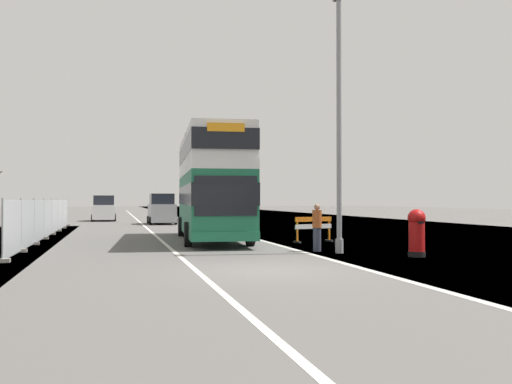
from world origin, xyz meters
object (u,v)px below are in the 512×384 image
at_px(car_receding_mid, 104,209).
at_px(pedestrian_at_kerb, 317,228).
at_px(lamppost_foreground, 339,129).
at_px(double_decker_bus, 211,184).
at_px(car_oncoming_near, 162,210).
at_px(red_pillar_postbox, 417,231).
at_px(roadworks_barrier, 313,226).

bearing_deg(car_receding_mid, pedestrian_at_kerb, -75.92).
relative_size(lamppost_foreground, pedestrian_at_kerb, 5.33).
height_order(double_decker_bus, car_oncoming_near, double_decker_bus).
height_order(red_pillar_postbox, car_receding_mid, car_receding_mid).
bearing_deg(lamppost_foreground, car_oncoming_near, 99.33).
distance_m(double_decker_bus, lamppost_foreground, 8.23).
height_order(double_decker_bus, pedestrian_at_kerb, double_decker_bus).
xyz_separation_m(car_receding_mid, pedestrian_at_kerb, (8.04, -32.07, -0.17)).
bearing_deg(pedestrian_at_kerb, lamppost_foreground, -55.53).
relative_size(red_pillar_postbox, pedestrian_at_kerb, 0.91).
height_order(lamppost_foreground, car_receding_mid, lamppost_foreground).
relative_size(double_decker_bus, lamppost_foreground, 1.23).
distance_m(double_decker_bus, pedestrian_at_kerb, 7.31).
bearing_deg(car_oncoming_near, roadworks_barrier, -76.12).
bearing_deg(double_decker_bus, car_oncoming_near, 92.60).
xyz_separation_m(roadworks_barrier, car_receding_mid, (-9.44, 27.89, 0.32)).
bearing_deg(car_oncoming_near, red_pillar_postbox, -77.19).
xyz_separation_m(red_pillar_postbox, car_receding_mid, (-10.58, 34.66, 0.18)).
distance_m(red_pillar_postbox, car_oncoming_near, 27.69).
bearing_deg(double_decker_bus, pedestrian_at_kerb, -66.90).
relative_size(roadworks_barrier, car_receding_mid, 0.43).
height_order(double_decker_bus, red_pillar_postbox, double_decker_bus).
xyz_separation_m(double_decker_bus, roadworks_barrier, (4.19, -2.35, -1.88)).
distance_m(double_decker_bus, roadworks_barrier, 5.16).
height_order(roadworks_barrier, car_receding_mid, car_receding_mid).
height_order(red_pillar_postbox, roadworks_barrier, red_pillar_postbox).
xyz_separation_m(double_decker_bus, pedestrian_at_kerb, (2.79, -6.53, -1.73)).
distance_m(lamppost_foreground, car_receding_mid, 34.12).
xyz_separation_m(lamppost_foreground, car_receding_mid, (-8.58, 32.86, -3.35)).
relative_size(red_pillar_postbox, roadworks_barrier, 0.82).
distance_m(roadworks_barrier, pedestrian_at_kerb, 4.41).
bearing_deg(car_oncoming_near, lamppost_foreground, -80.67).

